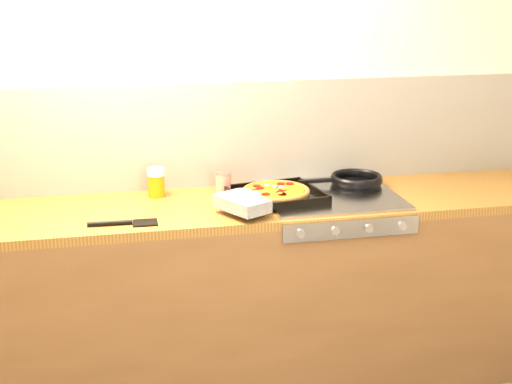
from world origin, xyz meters
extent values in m
plane|color=beige|center=(0.00, 1.40, 1.25)|extent=(3.20, 0.00, 3.20)
cube|color=white|center=(0.00, 1.39, 1.15)|extent=(3.20, 0.02, 0.50)
cube|color=brown|center=(0.00, 1.10, 0.43)|extent=(3.20, 0.60, 0.86)
cube|color=olive|center=(0.00, 1.10, 0.88)|extent=(3.20, 0.60, 0.04)
cube|color=#9C9CA1|center=(0.45, 0.80, 0.85)|extent=(0.60, 0.03, 0.08)
cylinder|color=#A5A5AA|center=(0.23, 0.78, 0.85)|extent=(0.04, 0.02, 0.04)
cylinder|color=#A5A5AA|center=(0.38, 0.78, 0.85)|extent=(0.04, 0.02, 0.04)
cylinder|color=#A5A5AA|center=(0.53, 0.78, 0.85)|extent=(0.04, 0.02, 0.04)
cylinder|color=#A5A5AA|center=(0.67, 0.78, 0.85)|extent=(0.04, 0.02, 0.04)
cube|color=#9C9CA1|center=(0.45, 1.10, 0.91)|extent=(0.60, 0.56, 0.02)
cube|color=black|center=(0.19, 1.09, 0.92)|extent=(0.44, 0.40, 0.01)
cube|color=black|center=(0.17, 1.25, 0.94)|extent=(0.39, 0.07, 0.02)
cube|color=black|center=(0.22, 0.93, 0.94)|extent=(0.39, 0.07, 0.02)
cube|color=black|center=(0.38, 1.12, 0.94)|extent=(0.06, 0.34, 0.02)
cube|color=black|center=(0.01, 1.06, 0.94)|extent=(0.06, 0.34, 0.02)
cylinder|color=#955B2B|center=(0.19, 1.09, 0.94)|extent=(0.33, 0.33, 0.02)
torus|color=#955B2B|center=(0.19, 1.09, 0.95)|extent=(0.35, 0.35, 0.02)
cylinder|color=orange|center=(0.19, 1.09, 0.95)|extent=(0.29, 0.29, 0.01)
cylinder|color=maroon|center=(0.22, 1.08, 0.95)|extent=(0.04, 0.04, 0.00)
cylinder|color=maroon|center=(0.12, 1.15, 0.95)|extent=(0.04, 0.04, 0.00)
cylinder|color=maroon|center=(0.20, 1.00, 0.95)|extent=(0.04, 0.04, 0.00)
cylinder|color=maroon|center=(0.10, 1.09, 0.95)|extent=(0.04, 0.04, 0.00)
cylinder|color=maroon|center=(0.24, 1.17, 0.95)|extent=(0.04, 0.04, 0.00)
cylinder|color=maroon|center=(0.20, 1.13, 0.95)|extent=(0.04, 0.04, 0.00)
cylinder|color=maroon|center=(0.13, 1.02, 0.95)|extent=(0.04, 0.04, 0.00)
cylinder|color=maroon|center=(0.28, 1.16, 0.95)|extent=(0.04, 0.04, 0.00)
cylinder|color=maroon|center=(0.20, 1.01, 0.95)|extent=(0.04, 0.04, 0.00)
cylinder|color=maroon|center=(0.20, 1.04, 0.95)|extent=(0.04, 0.04, 0.00)
cylinder|color=maroon|center=(0.13, 1.12, 0.95)|extent=(0.04, 0.04, 0.00)
ellipsoid|color=orange|center=(0.12, 1.06, 0.96)|extent=(0.03, 0.02, 0.01)
ellipsoid|color=orange|center=(0.10, 1.07, 0.96)|extent=(0.03, 0.02, 0.01)
ellipsoid|color=orange|center=(0.18, 1.13, 0.96)|extent=(0.03, 0.02, 0.01)
ellipsoid|color=orange|center=(0.17, 1.17, 0.96)|extent=(0.03, 0.02, 0.01)
ellipsoid|color=orange|center=(0.19, 1.02, 0.96)|extent=(0.03, 0.02, 0.01)
ellipsoid|color=orange|center=(0.23, 1.08, 0.96)|extent=(0.03, 0.02, 0.01)
ellipsoid|color=orange|center=(0.22, 1.09, 0.96)|extent=(0.03, 0.02, 0.01)
ellipsoid|color=orange|center=(0.13, 1.05, 0.96)|extent=(0.03, 0.02, 0.01)
ellipsoid|color=orange|center=(0.19, 1.16, 0.96)|extent=(0.03, 0.02, 0.01)
ellipsoid|color=silver|center=(0.17, 1.16, 0.95)|extent=(0.03, 0.03, 0.01)
ellipsoid|color=silver|center=(0.20, 1.13, 0.95)|extent=(0.03, 0.03, 0.01)
ellipsoid|color=silver|center=(0.23, 1.12, 0.95)|extent=(0.03, 0.03, 0.01)
cube|color=black|center=(0.00, 0.92, 0.95)|extent=(0.23, 0.27, 0.05)
ellipsoid|color=black|center=(0.03, 1.03, 0.95)|extent=(0.16, 0.16, 0.05)
cylinder|color=black|center=(0.07, 0.96, 0.95)|extent=(0.08, 0.11, 0.05)
cylinder|color=black|center=(0.62, 1.21, 0.92)|extent=(0.24, 0.24, 0.01)
torus|color=black|center=(0.62, 1.21, 0.94)|extent=(0.26, 0.26, 0.03)
cube|color=black|center=(0.42, 1.21, 0.95)|extent=(0.18, 0.03, 0.02)
cylinder|color=#B0140E|center=(-0.02, 1.24, 0.95)|extent=(0.08, 0.08, 0.09)
cylinder|color=#B2B2B7|center=(-0.02, 1.24, 1.00)|extent=(0.08, 0.08, 0.01)
cylinder|color=#B2B2B7|center=(-0.02, 1.24, 0.90)|extent=(0.08, 0.08, 0.01)
cylinder|color=orange|center=(-0.33, 1.27, 0.95)|extent=(0.09, 0.09, 0.10)
cylinder|color=silver|center=(-0.33, 1.27, 1.02)|extent=(0.09, 0.09, 0.03)
cylinder|color=#AF8A4A|center=(0.13, 1.30, 0.91)|extent=(0.25, 0.11, 0.02)
ellipsoid|color=#AF8A4A|center=(0.27, 1.35, 0.91)|extent=(0.07, 0.05, 0.02)
cube|color=black|center=(-0.40, 0.90, 0.90)|extent=(0.10, 0.09, 0.01)
cylinder|color=black|center=(-0.54, 0.90, 0.91)|extent=(0.18, 0.03, 0.02)
camera|label=1|loc=(-0.54, -1.88, 1.86)|focal=50.00mm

